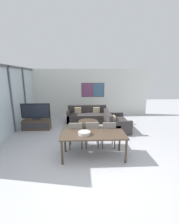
{
  "coord_description": "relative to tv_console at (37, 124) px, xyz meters",
  "views": [
    {
      "loc": [
        -0.29,
        -3.35,
        2.35
      ],
      "look_at": [
        -0.01,
        2.54,
        0.95
      ],
      "focal_mm": 24.0,
      "sensor_mm": 36.0,
      "label": 1
    }
  ],
  "objects": [
    {
      "name": "fruit_bowl",
      "position": [
        2.13,
        -2.57,
        0.55
      ],
      "size": [
        0.35,
        0.35,
        0.09
      ],
      "color": "#B7B2A8",
      "rests_on": "dining_table"
    },
    {
      "name": "dining_chair_right",
      "position": [
        2.94,
        -1.94,
        0.29
      ],
      "size": [
        0.46,
        0.46,
        0.92
      ],
      "color": "gray",
      "rests_on": "ground_plane"
    },
    {
      "name": "sofa_side",
      "position": [
        3.55,
        -0.14,
        0.04
      ],
      "size": [
        0.97,
        1.6,
        0.81
      ],
      "rotation": [
        0.0,
        0.0,
        1.57
      ],
      "color": "#383333",
      "rests_on": "ground_plane"
    },
    {
      "name": "dining_table",
      "position": [
        2.4,
        -2.53,
        0.43
      ],
      "size": [
        1.86,
        0.84,
        0.73
      ],
      "color": "#423326",
      "rests_on": "ground_plane"
    },
    {
      "name": "dining_chair_left",
      "position": [
        1.86,
        -1.94,
        0.29
      ],
      "size": [
        0.46,
        0.46,
        0.92
      ],
      "color": "gray",
      "rests_on": "ground_plane"
    },
    {
      "name": "sofa_main",
      "position": [
        2.34,
        1.23,
        0.04
      ],
      "size": [
        2.11,
        0.97,
        0.81
      ],
      "color": "#383333",
      "rests_on": "ground_plane"
    },
    {
      "name": "ground_plane",
      "position": [
        2.38,
        -3.23,
        -0.23
      ],
      "size": [
        24.0,
        24.0,
        0.0
      ],
      "primitive_type": "plane",
      "color": "#B2B2B7"
    },
    {
      "name": "tv_console",
      "position": [
        0.0,
        0.0,
        0.0
      ],
      "size": [
        1.23,
        0.44,
        0.46
      ],
      "color": "#423326",
      "rests_on": "ground_plane"
    },
    {
      "name": "coffee_table",
      "position": [
        2.34,
        -0.07,
        0.06
      ],
      "size": [
        0.89,
        0.89,
        0.38
      ],
      "color": "#423326",
      "rests_on": "ground_plane"
    },
    {
      "name": "area_rug",
      "position": [
        2.34,
        -0.07,
        -0.22
      ],
      "size": [
        2.4,
        2.07,
        0.01
      ],
      "color": "gray",
      "rests_on": "ground_plane"
    },
    {
      "name": "dining_chair_centre",
      "position": [
        2.4,
        -1.9,
        0.29
      ],
      "size": [
        0.46,
        0.46,
        0.92
      ],
      "color": "gray",
      "rests_on": "ground_plane"
    },
    {
      "name": "window_wall_left",
      "position": [
        -0.88,
        -0.29,
        1.3
      ],
      "size": [
        0.07,
        5.88,
        2.8
      ],
      "color": "silver",
      "rests_on": "ground_plane"
    },
    {
      "name": "television",
      "position": [
        0.0,
        0.0,
        0.6
      ],
      "size": [
        1.28,
        0.2,
        0.74
      ],
      "color": "#2D2D33",
      "rests_on": "tv_console"
    },
    {
      "name": "wall_back",
      "position": [
        2.4,
        2.65,
        1.18
      ],
      "size": [
        7.53,
        0.09,
        2.8
      ],
      "color": "silver",
      "rests_on": "ground_plane"
    }
  ]
}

